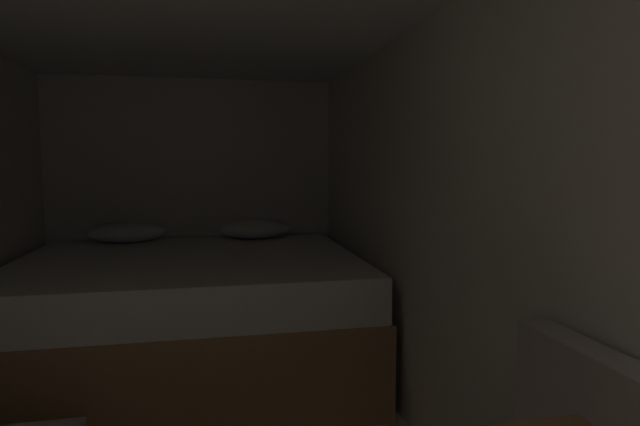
{
  "coord_description": "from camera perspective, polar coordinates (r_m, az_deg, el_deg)",
  "views": [
    {
      "loc": [
        0.13,
        -0.26,
        1.4
      ],
      "look_at": [
        0.75,
        2.68,
        1.11
      ],
      "focal_mm": 29.45,
      "sensor_mm": 36.0,
      "label": 1
    }
  ],
  "objects": [
    {
      "name": "wall_back",
      "position": [
        4.48,
        -13.55,
        0.78
      ],
      "size": [
        2.38,
        0.05,
        2.07
      ],
      "primitive_type": "cube",
      "color": "beige",
      "rests_on": "ground"
    },
    {
      "name": "wall_right",
      "position": [
        2.36,
        14.31,
        -3.42
      ],
      "size": [
        0.05,
        4.71,
        2.07
      ],
      "primitive_type": "cube",
      "color": "beige",
      "rests_on": "ground"
    },
    {
      "name": "bed",
      "position": [
        3.62,
        -13.77,
        -10.58
      ],
      "size": [
        2.16,
        1.84,
        0.94
      ],
      "color": "#9E7247",
      "rests_on": "ground"
    }
  ]
}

